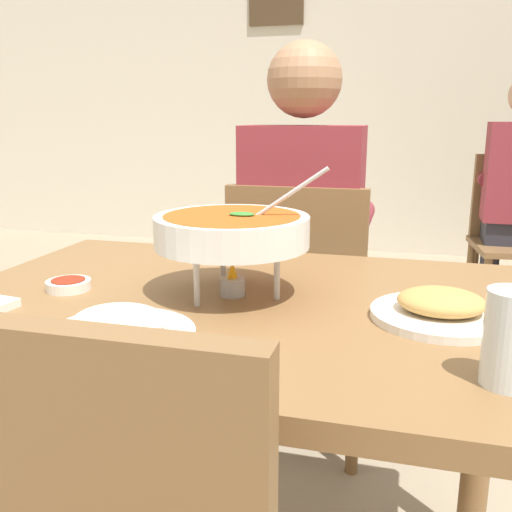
# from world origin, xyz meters

# --- Properties ---
(cafe_rear_partition) EXTENTS (10.00, 0.10, 3.00)m
(cafe_rear_partition) POSITION_xyz_m (0.00, 3.77, 1.50)
(cafe_rear_partition) COLOR beige
(cafe_rear_partition) RESTS_ON ground_plane
(dining_table_main) EXTENTS (1.16, 0.82, 0.75)m
(dining_table_main) POSITION_xyz_m (0.00, 0.00, 0.63)
(dining_table_main) COLOR brown
(dining_table_main) RESTS_ON ground_plane
(chair_diner_main) EXTENTS (0.44, 0.44, 0.90)m
(chair_diner_main) POSITION_xyz_m (-0.00, 0.70, 0.51)
(chair_diner_main) COLOR brown
(chair_diner_main) RESTS_ON ground_plane
(diner_main) EXTENTS (0.40, 0.45, 1.31)m
(diner_main) POSITION_xyz_m (0.00, 0.73, 0.75)
(diner_main) COLOR #2D2D38
(diner_main) RESTS_ON ground_plane
(curry_bowl) EXTENTS (0.33, 0.30, 0.26)m
(curry_bowl) POSITION_xyz_m (-0.01, 0.02, 0.88)
(curry_bowl) COLOR silver
(curry_bowl) RESTS_ON dining_table_main
(rice_plate) EXTENTS (0.24, 0.24, 0.06)m
(rice_plate) POSITION_xyz_m (-0.11, -0.25, 0.77)
(rice_plate) COLOR white
(rice_plate) RESTS_ON dining_table_main
(appetizer_plate) EXTENTS (0.24, 0.24, 0.06)m
(appetizer_plate) POSITION_xyz_m (0.38, -0.02, 0.77)
(appetizer_plate) COLOR white
(appetizer_plate) RESTS_ON dining_table_main
(sauce_dish) EXTENTS (0.09, 0.09, 0.02)m
(sauce_dish) POSITION_xyz_m (-0.35, -0.03, 0.76)
(sauce_dish) COLOR white
(sauce_dish) RESTS_ON dining_table_main
(drink_glass) EXTENTS (0.07, 0.07, 0.13)m
(drink_glass) POSITION_xyz_m (0.45, -0.26, 0.81)
(drink_glass) COLOR silver
(drink_glass) RESTS_ON dining_table_main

